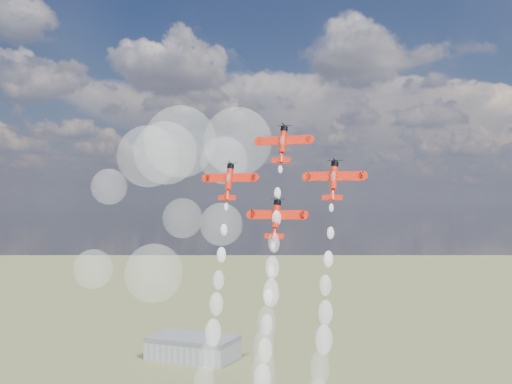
{
  "coord_description": "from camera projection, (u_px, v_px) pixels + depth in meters",
  "views": [
    {
      "loc": [
        47.69,
        -132.32,
        93.63
      ],
      "look_at": [
        -6.29,
        -0.18,
        95.37
      ],
      "focal_mm": 42.0,
      "sensor_mm": 36.0,
      "label": 1
    }
  ],
  "objects": [
    {
      "name": "smoke_trail_right",
      "position": [
        320.0,
        380.0,
        124.62
      ],
      "size": [
        5.46,
        14.86,
        48.61
      ],
      "color": "white",
      "rests_on": "plane_right"
    },
    {
      "name": "drifted_smoke_cloud",
      "position": [
        180.0,
        174.0,
        180.76
      ],
      "size": [
        60.19,
        37.76,
        59.0
      ],
      "color": "white",
      "rests_on": "ground"
    },
    {
      "name": "hangar",
      "position": [
        193.0,
        347.0,
        351.45
      ],
      "size": [
        50.0,
        28.0,
        13.0
      ],
      "color": "gray",
      "rests_on": "ground"
    },
    {
      "name": "plane_lead",
      "position": [
        283.0,
        143.0,
        142.71
      ],
      "size": [
        13.19,
        5.04,
        9.25
      ],
      "rotation": [
        1.31,
        0.0,
        0.0
      ],
      "color": "red",
      "rests_on": "ground"
    },
    {
      "name": "plane_right",
      "position": [
        334.0,
        179.0,
        135.5
      ],
      "size": [
        13.19,
        5.04,
        9.25
      ],
      "rotation": [
        1.31,
        0.0,
        0.0
      ],
      "color": "red",
      "rests_on": "ground"
    },
    {
      "name": "smoke_trail_left",
      "position": [
        208.0,
        367.0,
        134.37
      ],
      "size": [
        5.46,
        15.48,
        48.23
      ],
      "color": "white",
      "rests_on": "plane_left"
    },
    {
      "name": "plane_slot",
      "position": [
        276.0,
        218.0,
        138.19
      ],
      "size": [
        13.19,
        5.04,
        9.25
      ],
      "rotation": [
        1.31,
        0.0,
        0.0
      ],
      "color": "red",
      "rests_on": "ground"
    },
    {
      "name": "smoke_trail_lead",
      "position": [
        266.0,
        329.0,
        131.94
      ],
      "size": [
        5.28,
        14.83,
        47.73
      ],
      "color": "white",
      "rests_on": "plane_lead"
    },
    {
      "name": "plane_left",
      "position": [
        229.0,
        181.0,
        145.39
      ],
      "size": [
        13.19,
        5.04,
        9.25
      ],
      "rotation": [
        1.31,
        0.0,
        0.0
      ],
      "color": "red",
      "rests_on": "ground"
    }
  ]
}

